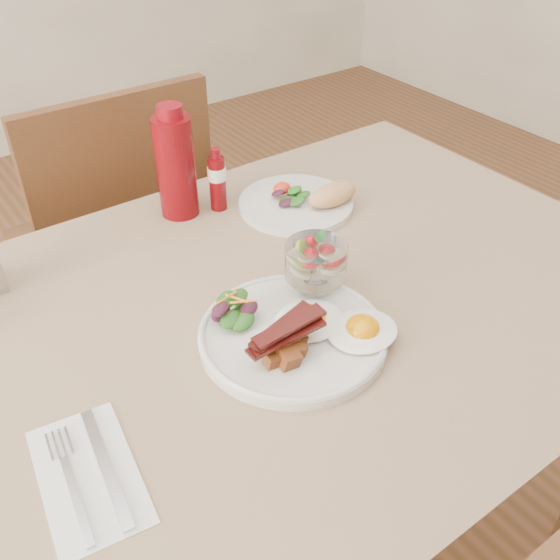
{
  "coord_description": "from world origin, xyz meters",
  "views": [
    {
      "loc": [
        -0.43,
        -0.63,
        1.38
      ],
      "look_at": [
        0.0,
        -0.02,
        0.82
      ],
      "focal_mm": 40.0,
      "sensor_mm": 36.0,
      "label": 1
    }
  ],
  "objects": [
    {
      "name": "side_salad",
      "position": [
        -0.07,
        -0.01,
        0.78
      ],
      "size": [
        0.08,
        0.08,
        0.04
      ],
      "rotation": [
        0.0,
        0.0,
        -0.23
      ],
      "color": "#1E5416",
      "rests_on": "main_plate"
    },
    {
      "name": "main_plate",
      "position": [
        -0.02,
        -0.08,
        0.76
      ],
      "size": [
        0.28,
        0.28,
        0.02
      ],
      "primitive_type": "cylinder",
      "color": "silver",
      "rests_on": "table"
    },
    {
      "name": "fruit_cup",
      "position": [
        0.07,
        -0.02,
        0.82
      ],
      "size": [
        0.1,
        0.1,
        0.1
      ],
      "rotation": [
        0.0,
        0.0,
        0.08
      ],
      "color": "white",
      "rests_on": "main_plate"
    },
    {
      "name": "ketchup_bottle",
      "position": [
        0.03,
        0.34,
        0.85
      ],
      "size": [
        0.08,
        0.08,
        0.22
      ],
      "rotation": [
        0.0,
        0.0,
        -0.03
      ],
      "color": "#62050A",
      "rests_on": "table"
    },
    {
      "name": "hot_sauce_bottle",
      "position": [
        0.1,
        0.31,
        0.81
      ],
      "size": [
        0.05,
        0.05,
        0.13
      ],
      "rotation": [
        0.0,
        0.0,
        -0.31
      ],
      "color": "#62050A",
      "rests_on": "table"
    },
    {
      "name": "table",
      "position": [
        0.0,
        0.0,
        0.66
      ],
      "size": [
        1.33,
        0.88,
        0.75
      ],
      "color": "brown",
      "rests_on": "ground"
    },
    {
      "name": "chair_far",
      "position": [
        0.0,
        0.66,
        0.52
      ],
      "size": [
        0.42,
        0.42,
        0.93
      ],
      "color": "brown",
      "rests_on": "ground"
    },
    {
      "name": "bacon_potato_pile",
      "position": [
        -0.05,
        -0.11,
        0.79
      ],
      "size": [
        0.12,
        0.07,
        0.05
      ],
      "rotation": [
        0.0,
        0.0,
        -0.39
      ],
      "color": "brown",
      "rests_on": "main_plate"
    },
    {
      "name": "second_plate",
      "position": [
        0.23,
        0.21,
        0.77
      ],
      "size": [
        0.23,
        0.23,
        0.06
      ],
      "rotation": [
        0.0,
        0.0,
        -0.32
      ],
      "color": "silver",
      "rests_on": "table"
    },
    {
      "name": "napkin_cutlery",
      "position": [
        -0.35,
        -0.13,
        0.75
      ],
      "size": [
        0.13,
        0.21,
        0.01
      ],
      "rotation": [
        0.0,
        0.0,
        -0.13
      ],
      "color": "white",
      "rests_on": "table"
    },
    {
      "name": "fried_eggs",
      "position": [
        0.04,
        -0.11,
        0.78
      ],
      "size": [
        0.18,
        0.19,
        0.03
      ],
      "rotation": [
        0.0,
        0.0,
        -0.28
      ],
      "color": "white",
      "rests_on": "main_plate"
    }
  ]
}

